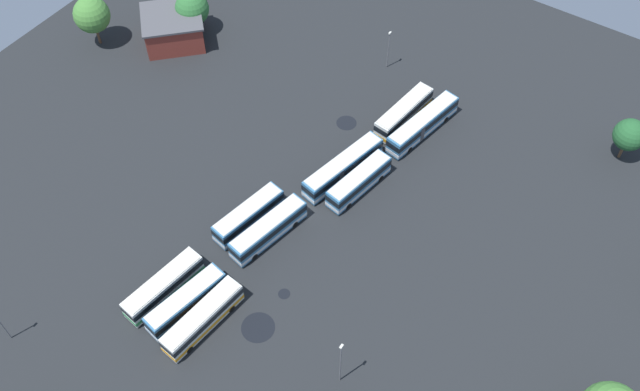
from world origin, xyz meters
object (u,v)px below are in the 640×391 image
bus_row0_slot0 (203,318)px  depot_building (173,28)px  lamp_post_by_building (388,48)px  tree_east_edge (92,15)px  tree_northeast (192,9)px  tree_northwest (630,135)px  bus_row0_slot2 (164,286)px  bus_row1_slot2 (249,215)px  bus_row0_slot1 (186,302)px  bus_row2_slot1 (343,167)px  bus_row3_slot0 (422,124)px  lamp_post_mid_lot (341,362)px  bus_row1_slot1 (268,230)px  bus_row3_slot1 (404,112)px  bus_row2_slot0 (359,181)px

bus_row0_slot0 → depot_building: bearing=44.6°
lamp_post_by_building → tree_east_edge: (-22.23, 44.32, 1.87)m
tree_northeast → tree_northwest: (12.90, -71.67, -0.02)m
bus_row0_slot2 → bus_row1_slot2: size_ratio=1.03×
bus_row0_slot2 → lamp_post_by_building: bearing=-2.0°
bus_row1_slot2 → lamp_post_by_building: 38.49m
bus_row0_slot1 → bus_row2_slot1: size_ratio=0.81×
bus_row2_slot1 → bus_row3_slot0: (13.97, -5.50, 0.00)m
bus_row3_slot0 → lamp_post_mid_lot: (-40.86, -11.31, 3.17)m
lamp_post_by_building → tree_northeast: size_ratio=0.94×
bus_row1_slot2 → lamp_post_by_building: (38.42, 0.38, 2.21)m
lamp_post_by_building → lamp_post_mid_lot: size_ratio=0.79×
lamp_post_mid_lot → tree_northeast: (40.16, 55.89, -0.16)m
bus_row2_slot1 → depot_building: 41.49m
tree_northwest → bus_row0_slot1: bearing=146.4°
bus_row3_slot0 → bus_row1_slot2: bearing=157.7°
bus_row0_slot1 → bus_row1_slot1: bearing=-7.9°
lamp_post_by_building → tree_northeast: bearing=108.2°
bus_row1_slot1 → lamp_post_mid_lot: lamp_post_mid_lot is taller
bus_row0_slot1 → bus_row3_slot0: (43.58, -10.00, 0.00)m
bus_row0_slot0 → bus_row3_slot1: size_ratio=1.00×
bus_row2_slot0 → lamp_post_mid_lot: 29.43m
tree_northeast → lamp_post_mid_lot: bearing=-125.7°
lamp_post_mid_lot → tree_northeast: size_ratio=1.18×
bus_row3_slot1 → lamp_post_mid_lot: (-41.49, -14.96, 3.17)m
bus_row3_slot1 → tree_east_edge: size_ratio=1.35×
bus_row1_slot1 → bus_row3_slot0: bearing=-15.4°
bus_row2_slot0 → bus_row3_slot0: same height
bus_row1_slot2 → bus_row3_slot1: bearing=-15.4°
tree_northwest → bus_row2_slot0: bearing=132.8°
bus_row0_slot1 → bus_row0_slot2: same height
bus_row0_slot2 → lamp_post_by_building: 53.51m
bus_row0_slot0 → lamp_post_mid_lot: (3.34, -18.10, 3.17)m
depot_building → tree_east_edge: 13.41m
bus_row1_slot2 → bus_row2_slot1: bearing=-23.1°
bus_row0_slot1 → bus_row3_slot1: 44.67m
bus_row0_slot0 → tree_northeast: size_ratio=1.56×
bus_row0_slot0 → bus_row2_slot0: same height
bus_row1_slot2 → bus_row0_slot0: bearing=-162.8°
bus_row3_slot1 → depot_building: size_ratio=0.88×
bus_row2_slot0 → tree_northeast: 44.81m
bus_row2_slot0 → bus_row2_slot1: same height
lamp_post_by_building → depot_building: bearing=113.2°
bus_row1_slot1 → tree_northeast: tree_northeast is taller
bus_row1_slot2 → bus_row2_slot1: 15.73m
bus_row3_slot0 → tree_east_edge: bearing=102.3°
bus_row0_slot2 → bus_row0_slot1: bearing=-91.8°
bus_row0_slot1 → lamp_post_mid_lot: (2.72, -21.31, 3.17)m
bus_row0_slot2 → lamp_post_mid_lot: 25.52m
bus_row3_slot1 → lamp_post_mid_lot: size_ratio=1.32×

